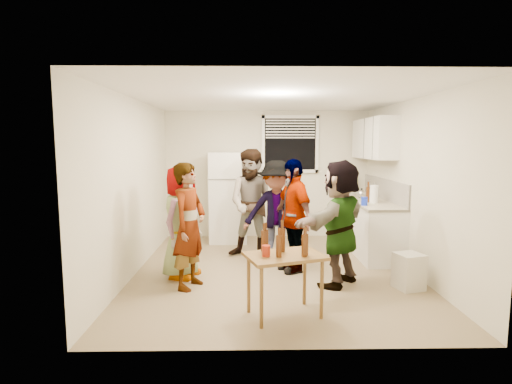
{
  "coord_description": "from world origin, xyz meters",
  "views": [
    {
      "loc": [
        -0.37,
        -5.67,
        1.86
      ],
      "look_at": [
        -0.26,
        0.19,
        1.15
      ],
      "focal_mm": 28.0,
      "sensor_mm": 36.0,
      "label": 1
    }
  ],
  "objects_px": {
    "guest_stripe": "(190,287)",
    "trash_bin": "(409,270)",
    "guest_back_left": "(254,257)",
    "guest_black": "(292,270)",
    "guest_orange": "(338,284)",
    "beer_bottle_counter": "(368,202)",
    "serving_table": "(284,315)",
    "beer_bottle_table": "(282,252)",
    "refrigerator": "(229,197)",
    "blue_cup": "(364,205)",
    "wine_bottle": "(355,192)",
    "guest_grey": "(182,276)",
    "kettle": "(361,198)",
    "red_cup": "(266,256)",
    "guest_back_right": "(276,261)"
  },
  "relations": [
    {
      "from": "guest_stripe",
      "to": "trash_bin",
      "type": "bearing_deg",
      "value": -71.53
    },
    {
      "from": "guest_back_left",
      "to": "guest_black",
      "type": "bearing_deg",
      "value": -38.72
    },
    {
      "from": "guest_black",
      "to": "guest_orange",
      "type": "xyz_separation_m",
      "value": [
        0.55,
        -0.59,
        0.0
      ]
    },
    {
      "from": "beer_bottle_counter",
      "to": "guest_stripe",
      "type": "height_order",
      "value": "beer_bottle_counter"
    },
    {
      "from": "beer_bottle_counter",
      "to": "guest_orange",
      "type": "distance_m",
      "value": 1.81
    },
    {
      "from": "serving_table",
      "to": "guest_stripe",
      "type": "relative_size",
      "value": 0.5
    },
    {
      "from": "guest_stripe",
      "to": "beer_bottle_table",
      "type": "bearing_deg",
      "value": -103.53
    },
    {
      "from": "beer_bottle_counter",
      "to": "beer_bottle_table",
      "type": "relative_size",
      "value": 0.98
    },
    {
      "from": "guest_stripe",
      "to": "refrigerator",
      "type": "bearing_deg",
      "value": 12.17
    },
    {
      "from": "refrigerator",
      "to": "beer_bottle_table",
      "type": "xyz_separation_m",
      "value": [
        0.75,
        -3.28,
        -0.17
      ]
    },
    {
      "from": "blue_cup",
      "to": "serving_table",
      "type": "distance_m",
      "value": 2.6
    },
    {
      "from": "wine_bottle",
      "to": "guest_grey",
      "type": "xyz_separation_m",
      "value": [
        -3.06,
        -2.34,
        -0.9
      ]
    },
    {
      "from": "guest_grey",
      "to": "guest_black",
      "type": "distance_m",
      "value": 1.6
    },
    {
      "from": "guest_stripe",
      "to": "serving_table",
      "type": "bearing_deg",
      "value": -106.94
    },
    {
      "from": "beer_bottle_counter",
      "to": "guest_black",
      "type": "relative_size",
      "value": 0.15
    },
    {
      "from": "kettle",
      "to": "guest_orange",
      "type": "height_order",
      "value": "kettle"
    },
    {
      "from": "guest_grey",
      "to": "kettle",
      "type": "bearing_deg",
      "value": -41.84
    },
    {
      "from": "blue_cup",
      "to": "red_cup",
      "type": "relative_size",
      "value": 1.13
    },
    {
      "from": "kettle",
      "to": "guest_orange",
      "type": "relative_size",
      "value": 0.13
    },
    {
      "from": "kettle",
      "to": "red_cup",
      "type": "distance_m",
      "value": 3.48
    },
    {
      "from": "guest_orange",
      "to": "wine_bottle",
      "type": "bearing_deg",
      "value": -158.99
    },
    {
      "from": "trash_bin",
      "to": "guest_black",
      "type": "relative_size",
      "value": 0.28
    },
    {
      "from": "guest_back_right",
      "to": "guest_black",
      "type": "height_order",
      "value": "guest_back_right"
    },
    {
      "from": "wine_bottle",
      "to": "beer_bottle_table",
      "type": "bearing_deg",
      "value": -116.37
    },
    {
      "from": "blue_cup",
      "to": "guest_black",
      "type": "relative_size",
      "value": 0.08
    },
    {
      "from": "guest_back_right",
      "to": "guest_black",
      "type": "xyz_separation_m",
      "value": [
        0.21,
        -0.46,
        0.0
      ]
    },
    {
      "from": "beer_bottle_counter",
      "to": "guest_back_left",
      "type": "relative_size",
      "value": 0.14
    },
    {
      "from": "serving_table",
      "to": "guest_grey",
      "type": "relative_size",
      "value": 0.51
    },
    {
      "from": "serving_table",
      "to": "guest_back_right",
      "type": "bearing_deg",
      "value": 88.6
    },
    {
      "from": "beer_bottle_counter",
      "to": "red_cup",
      "type": "height_order",
      "value": "beer_bottle_counter"
    },
    {
      "from": "refrigerator",
      "to": "guest_orange",
      "type": "height_order",
      "value": "refrigerator"
    },
    {
      "from": "beer_bottle_table",
      "to": "guest_back_right",
      "type": "distance_m",
      "value": 2.02
    },
    {
      "from": "refrigerator",
      "to": "guest_back_left",
      "type": "bearing_deg",
      "value": -67.62
    },
    {
      "from": "wine_bottle",
      "to": "trash_bin",
      "type": "relative_size",
      "value": 0.63
    },
    {
      "from": "trash_bin",
      "to": "guest_black",
      "type": "height_order",
      "value": "trash_bin"
    },
    {
      "from": "kettle",
      "to": "serving_table",
      "type": "height_order",
      "value": "kettle"
    },
    {
      "from": "kettle",
      "to": "wine_bottle",
      "type": "bearing_deg",
      "value": 82.12
    },
    {
      "from": "red_cup",
      "to": "guest_back_right",
      "type": "distance_m",
      "value": 2.21
    },
    {
      "from": "wine_bottle",
      "to": "trash_bin",
      "type": "bearing_deg",
      "value": -91.19
    },
    {
      "from": "refrigerator",
      "to": "guest_stripe",
      "type": "xyz_separation_m",
      "value": [
        -0.38,
        -2.5,
        -0.85
      ]
    },
    {
      "from": "guest_back_right",
      "to": "guest_orange",
      "type": "bearing_deg",
      "value": -47.43
    },
    {
      "from": "refrigerator",
      "to": "guest_back_left",
      "type": "height_order",
      "value": "refrigerator"
    },
    {
      "from": "beer_bottle_table",
      "to": "guest_back_right",
      "type": "bearing_deg",
      "value": 87.93
    },
    {
      "from": "guest_stripe",
      "to": "red_cup",
      "type": "bearing_deg",
      "value": -114.5
    },
    {
      "from": "refrigerator",
      "to": "serving_table",
      "type": "distance_m",
      "value": 3.58
    },
    {
      "from": "guest_stripe",
      "to": "guest_black",
      "type": "bearing_deg",
      "value": -44.0
    },
    {
      "from": "red_cup",
      "to": "guest_orange",
      "type": "relative_size",
      "value": 0.07
    },
    {
      "from": "blue_cup",
      "to": "guest_orange",
      "type": "xyz_separation_m",
      "value": [
        -0.62,
        -1.02,
        -0.9
      ]
    },
    {
      "from": "beer_bottle_table",
      "to": "refrigerator",
      "type": "bearing_deg",
      "value": 102.87
    },
    {
      "from": "serving_table",
      "to": "guest_grey",
      "type": "height_order",
      "value": "serving_table"
    }
  ]
}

